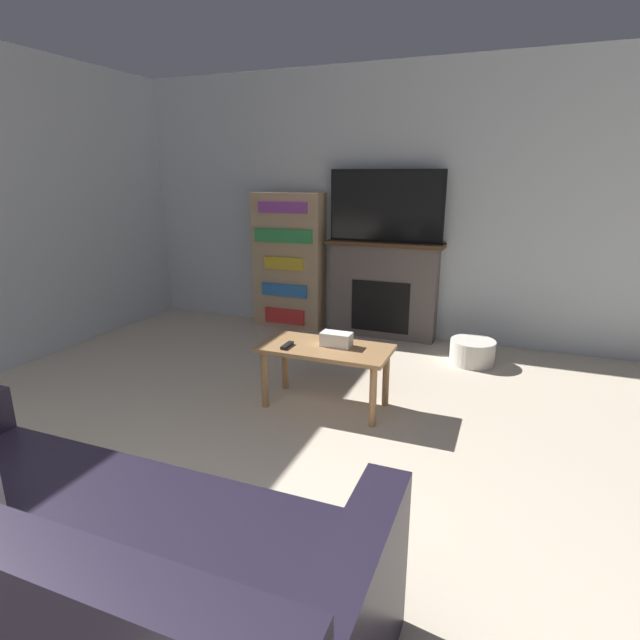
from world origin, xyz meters
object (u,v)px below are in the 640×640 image
tv (386,206)px  couch (72,579)px  fireplace (383,289)px  coffee_table (325,356)px  bookshelf (289,261)px  storage_basket (472,352)px

tv → couch: (-0.09, -3.93, -1.07)m
couch → fireplace: bearing=88.7°
tv → coffee_table: 2.02m
bookshelf → storage_basket: bearing=-12.7°
couch → bookshelf: 4.08m
bookshelf → storage_basket: size_ratio=3.69×
tv → coffee_table: (0.04, -1.77, -0.96)m
coffee_table → storage_basket: size_ratio=2.35×
coffee_table → fireplace: bearing=91.3°
fireplace → storage_basket: fireplace is taller
tv → coffee_table: tv is taller
couch → storage_basket: (1.06, 3.47, -0.18)m
couch → tv: bearing=88.7°
tv → storage_basket: bearing=-25.6°
couch → storage_basket: couch is taller
coffee_table → storage_basket: coffee_table is taller
couch → coffee_table: couch is taller
tv → storage_basket: size_ratio=2.88×
couch → storage_basket: bearing=73.0°
coffee_table → storage_basket: (0.93, 1.31, -0.28)m
fireplace → bookshelf: bearing=-178.8°
bookshelf → coffee_table: bearing=-57.9°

